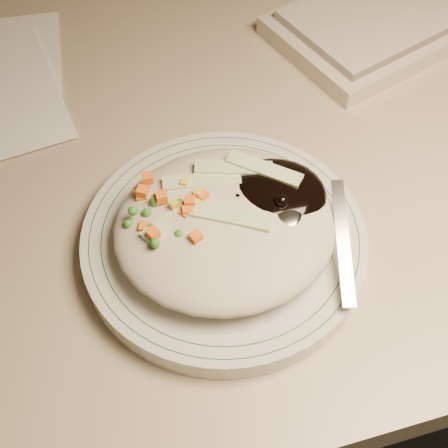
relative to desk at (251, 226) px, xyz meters
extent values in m
cube|color=tan|center=(0.00, 0.00, 0.18)|extent=(1.40, 0.70, 0.04)
cylinder|color=silver|center=(-0.08, -0.16, 0.21)|extent=(0.25, 0.25, 0.02)
torus|color=#144723|center=(-0.08, -0.16, 0.22)|extent=(0.24, 0.24, 0.00)
torus|color=#144723|center=(-0.08, -0.16, 0.22)|extent=(0.22, 0.22, 0.00)
ellipsoid|color=#B5AC92|center=(-0.08, -0.16, 0.24)|extent=(0.19, 0.18, 0.04)
ellipsoid|color=black|center=(-0.04, -0.15, 0.25)|extent=(0.10, 0.09, 0.03)
ellipsoid|color=orange|center=(-0.13, -0.14, 0.24)|extent=(0.08, 0.08, 0.02)
sphere|color=black|center=(-0.07, -0.15, 0.25)|extent=(0.01, 0.01, 0.01)
sphere|color=black|center=(-0.04, -0.14, 0.25)|extent=(0.01, 0.01, 0.01)
sphere|color=black|center=(-0.02, -0.15, 0.26)|extent=(0.01, 0.01, 0.01)
sphere|color=black|center=(-0.02, -0.13, 0.25)|extent=(0.01, 0.01, 0.01)
sphere|color=black|center=(-0.03, -0.16, 0.26)|extent=(0.01, 0.01, 0.01)
sphere|color=black|center=(-0.04, -0.15, 0.25)|extent=(0.01, 0.01, 0.01)
sphere|color=black|center=(-0.03, -0.13, 0.25)|extent=(0.01, 0.01, 0.01)
cube|color=orange|center=(-0.13, -0.13, 0.26)|extent=(0.01, 0.01, 0.01)
cube|color=orange|center=(-0.11, -0.16, 0.25)|extent=(0.01, 0.01, 0.01)
cube|color=orange|center=(-0.14, -0.12, 0.26)|extent=(0.01, 0.01, 0.01)
cube|color=orange|center=(-0.11, -0.14, 0.26)|extent=(0.01, 0.01, 0.01)
cube|color=orange|center=(-0.11, -0.15, 0.26)|extent=(0.01, 0.01, 0.01)
cube|color=orange|center=(-0.14, -0.11, 0.25)|extent=(0.01, 0.01, 0.01)
cube|color=orange|center=(-0.13, -0.13, 0.26)|extent=(0.01, 0.01, 0.01)
cube|color=orange|center=(-0.11, -0.15, 0.26)|extent=(0.01, 0.01, 0.01)
cube|color=orange|center=(-0.10, -0.14, 0.26)|extent=(0.01, 0.01, 0.01)
cube|color=orange|center=(-0.14, -0.11, 0.26)|extent=(0.01, 0.01, 0.01)
cube|color=orange|center=(-0.14, -0.17, 0.26)|extent=(0.01, 0.01, 0.01)
cube|color=orange|center=(-0.11, -0.18, 0.26)|extent=(0.01, 0.01, 0.01)
cube|color=orange|center=(-0.15, -0.15, 0.25)|extent=(0.01, 0.01, 0.01)
cube|color=orange|center=(-0.14, -0.12, 0.25)|extent=(0.01, 0.01, 0.01)
sphere|color=#388C28|center=(-0.11, -0.14, 0.25)|extent=(0.01, 0.01, 0.01)
sphere|color=#388C28|center=(-0.14, -0.18, 0.26)|extent=(0.01, 0.01, 0.01)
sphere|color=#388C28|center=(-0.14, -0.14, 0.26)|extent=(0.01, 0.01, 0.01)
sphere|color=#388C28|center=(-0.15, -0.14, 0.26)|extent=(0.01, 0.01, 0.01)
sphere|color=#388C28|center=(-0.11, -0.14, 0.25)|extent=(0.01, 0.01, 0.01)
sphere|color=#388C28|center=(-0.11, -0.17, 0.25)|extent=(0.01, 0.01, 0.01)
sphere|color=#388C28|center=(-0.13, -0.15, 0.25)|extent=(0.01, 0.01, 0.01)
sphere|color=#388C28|center=(-0.13, -0.16, 0.25)|extent=(0.01, 0.01, 0.01)
sphere|color=#388C28|center=(-0.16, -0.14, 0.25)|extent=(0.01, 0.01, 0.01)
sphere|color=#388C28|center=(-0.13, -0.13, 0.26)|extent=(0.01, 0.01, 0.01)
sphere|color=#388C28|center=(-0.13, -0.13, 0.26)|extent=(0.01, 0.01, 0.01)
sphere|color=#388C28|center=(-0.14, -0.16, 0.25)|extent=(0.01, 0.01, 0.01)
sphere|color=#388C28|center=(-0.12, -0.17, 0.26)|extent=(0.01, 0.01, 0.01)
sphere|color=#388C28|center=(-0.09, -0.12, 0.25)|extent=(0.01, 0.01, 0.01)
cube|color=yellow|center=(-0.12, -0.14, 0.25)|extent=(0.01, 0.01, 0.01)
cube|color=yellow|center=(-0.10, -0.15, 0.26)|extent=(0.01, 0.01, 0.01)
cube|color=yellow|center=(-0.13, -0.13, 0.25)|extent=(0.01, 0.01, 0.01)
cube|color=yellow|center=(-0.12, -0.14, 0.26)|extent=(0.01, 0.01, 0.01)
cube|color=yellow|center=(-0.13, -0.15, 0.25)|extent=(0.01, 0.01, 0.01)
cube|color=yellow|center=(-0.10, -0.14, 0.26)|extent=(0.01, 0.01, 0.01)
cube|color=yellow|center=(-0.11, -0.12, 0.26)|extent=(0.01, 0.01, 0.01)
cube|color=yellow|center=(-0.12, -0.15, 0.25)|extent=(0.01, 0.01, 0.01)
cube|color=#B2D18C|center=(-0.09, -0.12, 0.26)|extent=(0.07, 0.03, 0.00)
cube|color=#B2D18C|center=(-0.06, -0.12, 0.26)|extent=(0.07, 0.03, 0.00)
cube|color=#B2D18C|center=(-0.12, -0.15, 0.26)|extent=(0.07, 0.05, 0.00)
cube|color=#B2D18C|center=(-0.04, -0.13, 0.26)|extent=(0.06, 0.06, 0.00)
cube|color=#B2D18C|center=(-0.08, -0.17, 0.25)|extent=(0.07, 0.02, 0.00)
cube|color=#B2D18C|center=(-0.08, -0.17, 0.26)|extent=(0.07, 0.05, 0.00)
ellipsoid|color=silver|center=(-0.03, -0.17, 0.25)|extent=(0.05, 0.05, 0.01)
cube|color=silver|center=(0.01, -0.20, 0.24)|extent=(0.04, 0.11, 0.03)
camera|label=1|loc=(-0.17, -0.46, 0.67)|focal=50.00mm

